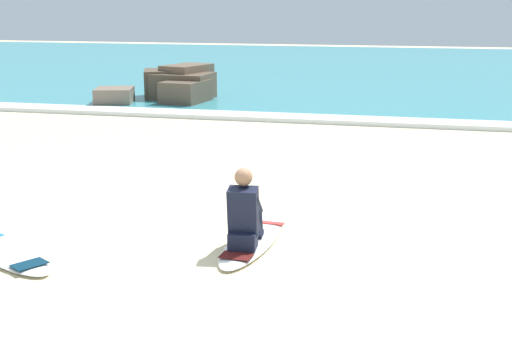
# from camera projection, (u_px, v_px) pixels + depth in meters

# --- Properties ---
(ground_plane) EXTENTS (80.00, 80.00, 0.00)m
(ground_plane) POSITION_uv_depth(u_px,v_px,m) (211.00, 242.00, 8.43)
(ground_plane) COLOR beige
(sea) EXTENTS (80.00, 28.00, 0.10)m
(sea) POSITION_uv_depth(u_px,v_px,m) (365.00, 68.00, 29.84)
(sea) COLOR teal
(sea) RESTS_ON ground
(breaking_foam) EXTENTS (80.00, 0.90, 0.11)m
(breaking_foam) POSITION_uv_depth(u_px,v_px,m) (319.00, 119.00, 16.92)
(breaking_foam) COLOR white
(breaking_foam) RESTS_ON ground
(surfboard_main) EXTENTS (0.63, 2.13, 0.08)m
(surfboard_main) POSITION_uv_depth(u_px,v_px,m) (253.00, 240.00, 8.39)
(surfboard_main) COLOR white
(surfboard_main) RESTS_ON ground
(surfer_seated) EXTENTS (0.40, 0.73, 0.95)m
(surfer_seated) POSITION_uv_depth(u_px,v_px,m) (244.00, 216.00, 8.01)
(surfer_seated) COLOR black
(surfer_seated) RESTS_ON surfboard_main
(surfboard_spare_near) EXTENTS (1.91, 1.45, 0.08)m
(surfboard_spare_near) POSITION_uv_depth(u_px,v_px,m) (5.00, 253.00, 7.94)
(surfboard_spare_near) COLOR white
(surfboard_spare_near) RESTS_ON ground
(rock_outcrop_distant) EXTENTS (3.16, 3.18, 1.06)m
(rock_outcrop_distant) POSITION_uv_depth(u_px,v_px,m) (175.00, 87.00, 20.08)
(rock_outcrop_distant) COLOR brown
(rock_outcrop_distant) RESTS_ON ground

